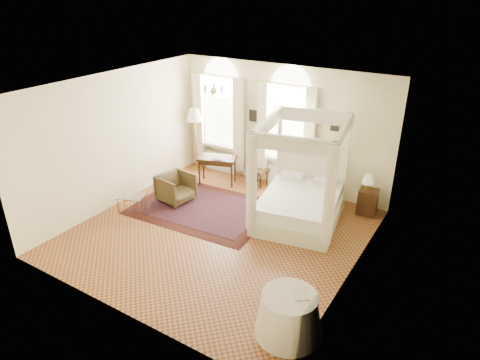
% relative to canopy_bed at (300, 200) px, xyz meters
% --- Properties ---
extents(ground, '(6.00, 6.00, 0.00)m').
position_rel_canopy_bed_xyz_m(ground, '(-1.31, -1.42, -0.56)').
color(ground, '#9B5E2D').
rests_on(ground, ground).
extents(room_walls, '(6.00, 6.00, 6.00)m').
position_rel_canopy_bed_xyz_m(room_walls, '(-1.31, -1.42, 1.42)').
color(room_walls, '#FFF8C2').
rests_on(room_walls, ground).
extents(window_left, '(1.62, 0.27, 3.29)m').
position_rel_canopy_bed_xyz_m(window_left, '(-3.21, 1.45, 0.93)').
color(window_left, white).
rests_on(window_left, room_walls).
extents(window_right, '(1.62, 0.27, 3.29)m').
position_rel_canopy_bed_xyz_m(window_right, '(-1.11, 1.45, 0.93)').
color(window_right, white).
rests_on(window_right, room_walls).
extents(chandelier, '(0.51, 0.45, 0.50)m').
position_rel_canopy_bed_xyz_m(chandelier, '(-2.21, -0.22, 2.35)').
color(chandelier, '#B5953C').
rests_on(chandelier, room_walls).
extents(wall_pictures, '(2.54, 0.03, 0.39)m').
position_rel_canopy_bed_xyz_m(wall_pictures, '(-1.22, 1.55, 1.34)').
color(wall_pictures, black).
rests_on(wall_pictures, room_walls).
extents(canopy_bed, '(2.21, 2.54, 2.44)m').
position_rel_canopy_bed_xyz_m(canopy_bed, '(0.00, 0.00, 0.00)').
color(canopy_bed, beige).
rests_on(canopy_bed, ground).
extents(nightstand, '(0.48, 0.44, 0.63)m').
position_rel_canopy_bed_xyz_m(nightstand, '(1.26, 1.21, -0.24)').
color(nightstand, '#35210E').
rests_on(nightstand, ground).
extents(nightstand_lamp, '(0.28, 0.28, 0.41)m').
position_rel_canopy_bed_xyz_m(nightstand_lamp, '(1.20, 1.19, 0.34)').
color(nightstand_lamp, '#B5953C').
rests_on(nightstand_lamp, nightstand).
extents(writing_desk, '(1.16, 0.87, 0.78)m').
position_rel_canopy_bed_xyz_m(writing_desk, '(-2.83, 0.73, 0.11)').
color(writing_desk, '#35210E').
rests_on(writing_desk, ground).
extents(laptop, '(0.34, 0.23, 0.03)m').
position_rel_canopy_bed_xyz_m(laptop, '(-2.72, 0.64, 0.24)').
color(laptop, black).
rests_on(laptop, writing_desk).
extents(stool, '(0.46, 0.46, 0.48)m').
position_rel_canopy_bed_xyz_m(stool, '(-1.77, 1.23, -0.15)').
color(stool, '#3F361B').
rests_on(stool, ground).
extents(armchair, '(0.90, 0.88, 0.73)m').
position_rel_canopy_bed_xyz_m(armchair, '(-3.12, -0.72, -0.19)').
color(armchair, '#41341C').
rests_on(armchair, ground).
extents(coffee_table, '(0.76, 0.66, 0.44)m').
position_rel_canopy_bed_xyz_m(coffee_table, '(-3.66, -1.74, -0.16)').
color(coffee_table, silver).
rests_on(coffee_table, ground).
extents(floor_lamp, '(0.48, 0.48, 1.88)m').
position_rel_canopy_bed_xyz_m(floor_lamp, '(-3.93, 1.23, 1.05)').
color(floor_lamp, '#B5953C').
rests_on(floor_lamp, ground).
extents(oriental_rug, '(3.50, 2.62, 0.01)m').
position_rel_canopy_bed_xyz_m(oriental_rug, '(-2.29, -0.70, -0.55)').
color(oriental_rug, '#40170F').
rests_on(oriental_rug, ground).
extents(side_table, '(1.10, 1.10, 0.75)m').
position_rel_canopy_bed_xyz_m(side_table, '(1.36, -3.34, -0.19)').
color(side_table, white).
rests_on(side_table, ground).
extents(book, '(0.34, 0.35, 0.03)m').
position_rel_canopy_bed_xyz_m(book, '(1.41, -3.30, 0.20)').
color(book, black).
rests_on(book, side_table).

